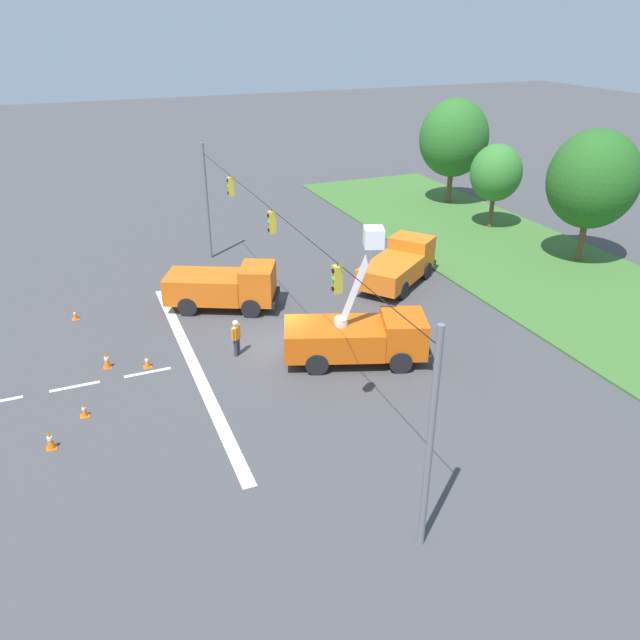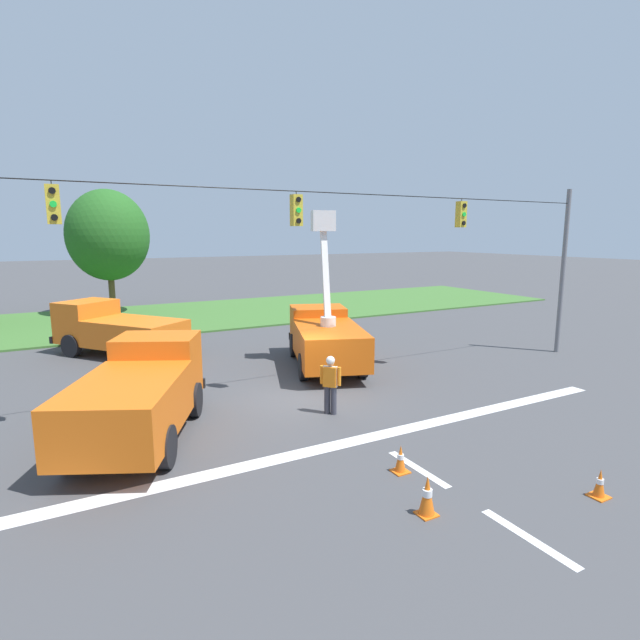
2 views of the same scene
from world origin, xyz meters
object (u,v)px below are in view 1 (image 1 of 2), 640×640
Objects in this scene: tree_centre at (593,180)px; tree_west at (496,173)px; road_worker at (236,336)px; traffic_cone_mid_left at (147,361)px; traffic_cone_mid_right at (50,439)px; traffic_cone_foreground_left at (75,314)px; utility_truck_support_far at (225,286)px; utility_truck_support_near at (399,264)px; traffic_cone_foreground_right at (84,410)px; tree_far_west at (454,138)px; utility_truck_bucket_lift at (359,334)px; traffic_cone_near_bucket at (106,360)px.

tree_west is at bearing -173.33° from tree_centre.
road_worker is 4.05m from traffic_cone_mid_left.
traffic_cone_mid_right reaches higher than traffic_cone_mid_left.
traffic_cone_mid_left is (-0.46, -3.97, -0.69)m from road_worker.
traffic_cone_mid_left is (6.31, 2.66, 0.03)m from traffic_cone_foreground_left.
utility_truck_support_far is 12.87m from traffic_cone_mid_right.
tree_west is 9.34× the size of traffic_cone_mid_left.
utility_truck_support_near is 9.64× the size of traffic_cone_mid_left.
tree_centre is 1.31× the size of utility_truck_support_near.
utility_truck_support_near is 10.09m from utility_truck_support_far.
traffic_cone_mid_left is (4.76, -4.82, -0.92)m from utility_truck_support_far.
road_worker is (5.22, -0.85, -0.23)m from utility_truck_support_far.
traffic_cone_mid_left reaches higher than traffic_cone_foreground_left.
road_worker reaches higher than traffic_cone_mid_left.
utility_truck_support_near is 7.98× the size of traffic_cone_mid_right.
tree_centre reaches higher than traffic_cone_foreground_left.
tree_centre reaches higher than traffic_cone_foreground_right.
traffic_cone_mid_right is at bearing -76.51° from tree_centre.
tree_far_west is at bearing 128.12° from road_worker.
road_worker is at bearing -81.61° from tree_centre.
utility_truck_support_far reaches higher than utility_truck_support_near.
traffic_cone_foreground_right is at bearing -70.34° from road_worker.
utility_truck_support_far is at bearing 135.05° from traffic_cone_foreground_right.
road_worker is at bearing 116.82° from traffic_cone_mid_right.
utility_truck_support_far is at bearing -152.57° from utility_truck_bucket_lift.
traffic_cone_foreground_right is 0.75× the size of traffic_cone_near_bucket.
traffic_cone_foreground_right is at bearing -44.95° from utility_truck_support_far.
tree_centre is 1.31× the size of utility_truck_support_far.
tree_west is at bearing 115.34° from traffic_cone_foreground_right.
traffic_cone_mid_right is (4.52, -4.06, 0.08)m from traffic_cone_mid_left.
traffic_cone_mid_right is (7.46, -31.11, -4.81)m from tree_centre.
traffic_cone_foreground_left is 0.73× the size of traffic_cone_near_bucket.
utility_truck_bucket_lift is 11.22× the size of traffic_cone_foreground_right.
tree_centre is 22.65m from utility_truck_support_far.
tree_far_west is 38.40m from traffic_cone_mid_right.
traffic_cone_mid_left is 6.08m from traffic_cone_mid_right.
utility_truck_support_far is (6.06, -21.31, -2.77)m from tree_west.
traffic_cone_foreground_right is 4.03m from traffic_cone_mid_left.
tree_west is at bearing 116.94° from traffic_cone_mid_right.
traffic_cone_near_bucket is (-1.10, -5.60, -0.60)m from road_worker.
traffic_cone_near_bucket is at bearing -77.90° from utility_truck_support_near.
tree_centre reaches higher than utility_truck_support_near.
tree_far_west is at bearing 123.11° from traffic_cone_mid_left.
tree_far_west reaches higher than tree_west.
traffic_cone_mid_right is at bearing -7.37° from traffic_cone_foreground_left.
traffic_cone_near_bucket is at bearing -59.35° from tree_far_west.
tree_far_west is 10.26× the size of traffic_cone_near_bucket.
tree_centre is 1.20× the size of utility_truck_bucket_lift.
utility_truck_bucket_lift is 11.14m from traffic_cone_near_bucket.
traffic_cone_mid_left is 1.76m from traffic_cone_near_bucket.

